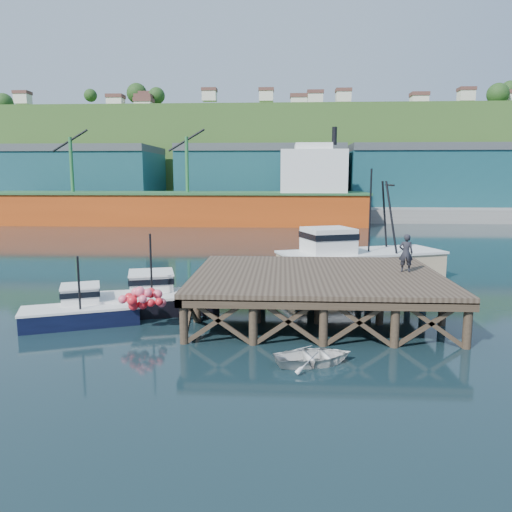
# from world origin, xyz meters

# --- Properties ---
(ground) EXTENTS (300.00, 300.00, 0.00)m
(ground) POSITION_xyz_m (0.00, 0.00, 0.00)
(ground) COLOR black
(ground) RESTS_ON ground
(wharf) EXTENTS (12.00, 10.00, 2.62)m
(wharf) POSITION_xyz_m (5.50, -0.19, 1.94)
(wharf) COLOR brown
(wharf) RESTS_ON ground
(far_quay) EXTENTS (160.00, 40.00, 2.00)m
(far_quay) POSITION_xyz_m (0.00, 70.00, 1.00)
(far_quay) COLOR gray
(far_quay) RESTS_ON ground
(warehouse_left) EXTENTS (32.00, 16.00, 9.00)m
(warehouse_left) POSITION_xyz_m (-35.00, 65.00, 6.50)
(warehouse_left) COLOR #1A4E57
(warehouse_left) RESTS_ON far_quay
(warehouse_mid) EXTENTS (28.00, 16.00, 9.00)m
(warehouse_mid) POSITION_xyz_m (0.00, 65.00, 6.50)
(warehouse_mid) COLOR #1A4E57
(warehouse_mid) RESTS_ON far_quay
(warehouse_right) EXTENTS (30.00, 16.00, 9.00)m
(warehouse_right) POSITION_xyz_m (30.00, 65.00, 6.50)
(warehouse_right) COLOR #1A4E57
(warehouse_right) RESTS_ON far_quay
(cargo_ship) EXTENTS (55.50, 10.00, 13.75)m
(cargo_ship) POSITION_xyz_m (-8.46, 48.00, 3.31)
(cargo_ship) COLOR #C04312
(cargo_ship) RESTS_ON ground
(hillside) EXTENTS (220.00, 50.00, 22.00)m
(hillside) POSITION_xyz_m (0.00, 100.00, 11.00)
(hillside) COLOR #2D511E
(hillside) RESTS_ON ground
(boat_navy) EXTENTS (5.61, 3.86, 3.30)m
(boat_navy) POSITION_xyz_m (-5.57, -2.12, 0.66)
(boat_navy) COLOR black
(boat_navy) RESTS_ON ground
(boat_black) EXTENTS (7.03, 5.83, 4.09)m
(boat_black) POSITION_xyz_m (-2.81, 0.15, 0.75)
(boat_black) COLOR black
(boat_black) RESTS_ON ground
(trawler) EXTENTS (11.63, 7.42, 7.33)m
(trawler) POSITION_xyz_m (8.85, 9.06, 1.51)
(trawler) COLOR #D5B68A
(trawler) RESTS_ON ground
(dinghy) EXTENTS (3.34, 2.77, 0.60)m
(dinghy) POSITION_xyz_m (4.99, -6.74, 0.30)
(dinghy) COLOR silver
(dinghy) RESTS_ON ground
(dockworker) EXTENTS (0.74, 0.54, 1.89)m
(dockworker) POSITION_xyz_m (9.92, 0.46, 3.07)
(dockworker) COLOR #202129
(dockworker) RESTS_ON wharf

